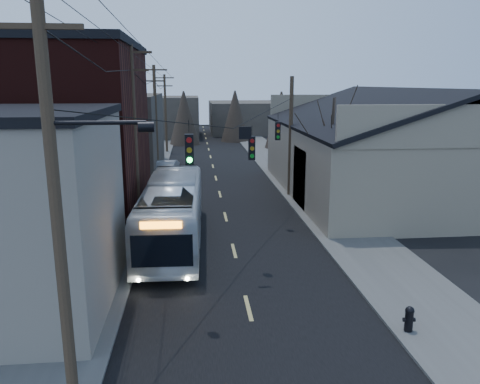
{
  "coord_description": "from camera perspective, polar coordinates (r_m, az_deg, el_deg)",
  "views": [
    {
      "loc": [
        -1.87,
        -7.59,
        8.06
      ],
      "look_at": [
        0.28,
        13.89,
        3.0
      ],
      "focal_mm": 35.0,
      "sensor_mm": 36.0,
      "label": 1
    }
  ],
  "objects": [
    {
      "name": "sidewalk_right",
      "position": [
        39.33,
        6.69,
        1.36
      ],
      "size": [
        4.0,
        110.0,
        0.12
      ],
      "primitive_type": "cube",
      "color": "#474744",
      "rests_on": "ground"
    },
    {
      "name": "bare_tree",
      "position": [
        29.17,
        11.05,
        4.15
      ],
      "size": [
        0.4,
        0.4,
        7.2
      ],
      "primitive_type": "cone",
      "color": "black",
      "rests_on": "ground"
    },
    {
      "name": "road_surface",
      "position": [
        38.49,
        -2.81,
        1.1
      ],
      "size": [
        9.0,
        110.0,
        0.02
      ],
      "primitive_type": "cube",
      "color": "black",
      "rests_on": "ground"
    },
    {
      "name": "building_left_far",
      "position": [
        44.49,
        -15.68,
        6.82
      ],
      "size": [
        9.0,
        14.0,
        7.0
      ],
      "primitive_type": "cube",
      "color": "#38332D",
      "rests_on": "ground"
    },
    {
      "name": "building_far_left",
      "position": [
        72.88,
        -9.07,
        9.05
      ],
      "size": [
        10.0,
        12.0,
        6.0
      ],
      "primitive_type": "cube",
      "color": "#38332D",
      "rests_on": "ground"
    },
    {
      "name": "sidewalk_left",
      "position": [
        38.71,
        -12.47,
        0.95
      ],
      "size": [
        4.0,
        110.0,
        0.12
      ],
      "primitive_type": "cube",
      "color": "#474744",
      "rests_on": "ground"
    },
    {
      "name": "building_far_right",
      "position": [
        78.29,
        0.81,
        9.11
      ],
      "size": [
        12.0,
        14.0,
        5.0
      ],
      "primitive_type": "cube",
      "color": "#38332D",
      "rests_on": "ground"
    },
    {
      "name": "building_brick",
      "position": [
        28.93,
        -22.15,
        6.15
      ],
      "size": [
        10.0,
        12.0,
        10.0
      ],
      "primitive_type": "cube",
      "color": "black",
      "rests_on": "ground"
    },
    {
      "name": "bus",
      "position": [
        24.05,
        -8.22,
        -2.41
      ],
      "size": [
        3.12,
        11.9,
        3.29
      ],
      "primitive_type": "imported",
      "rotation": [
        0.0,
        0.0,
        3.11
      ],
      "color": "silver",
      "rests_on": "ground"
    },
    {
      "name": "warehouse",
      "position": [
        36.22,
        18.63,
        3.98
      ],
      "size": [
        16.16,
        20.6,
        7.73
      ],
      "color": "gray",
      "rests_on": "ground"
    },
    {
      "name": "utility_lines",
      "position": [
        31.91,
        -8.0,
        7.48
      ],
      "size": [
        11.24,
        45.28,
        10.5
      ],
      "color": "#382B1E",
      "rests_on": "ground"
    },
    {
      "name": "parked_car",
      "position": [
        40.11,
        -9.08,
        2.58
      ],
      "size": [
        2.33,
        4.99,
        1.58
      ],
      "primitive_type": "imported",
      "rotation": [
        0.0,
        0.0,
        -0.14
      ],
      "color": "#9A9DA1",
      "rests_on": "ground"
    },
    {
      "name": "fire_hydrant",
      "position": [
        16.72,
        19.92,
        -14.23
      ],
      "size": [
        0.41,
        0.29,
        0.86
      ],
      "rotation": [
        0.0,
        0.0,
        -0.12
      ],
      "color": "black",
      "rests_on": "sidewalk_right"
    }
  ]
}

